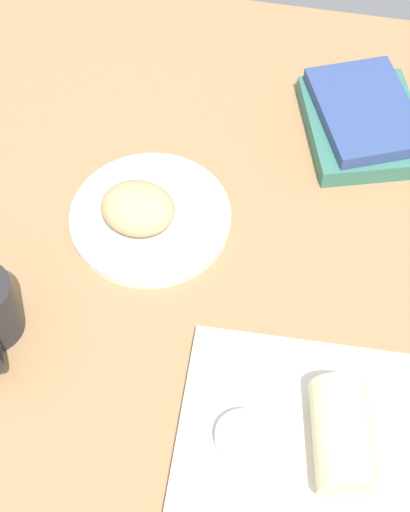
{
  "coord_description": "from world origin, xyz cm",
  "views": [
    {
      "loc": [
        49.93,
        13.05,
        86.79
      ],
      "look_at": [
        -1.93,
        2.98,
        7.0
      ],
      "focal_mm": 54.16,
      "sensor_mm": 36.0,
      "label": 1
    }
  ],
  "objects_px": {
    "square_plate": "(294,447)",
    "breakfast_wrap": "(342,436)",
    "sauce_cup": "(242,439)",
    "book_stack": "(363,120)",
    "round_plate": "(151,218)",
    "scone_pastry": "(138,208)"
  },
  "relations": [
    {
      "from": "scone_pastry",
      "to": "square_plate",
      "type": "bearing_deg",
      "value": 42.12
    },
    {
      "from": "round_plate",
      "to": "breakfast_wrap",
      "type": "xyz_separation_m",
      "value": [
        0.27,
        0.27,
        0.04
      ]
    },
    {
      "from": "square_plate",
      "to": "scone_pastry",
      "type": "bearing_deg",
      "value": -137.88
    },
    {
      "from": "scone_pastry",
      "to": "sauce_cup",
      "type": "relative_size",
      "value": 1.64
    },
    {
      "from": "sauce_cup",
      "to": "round_plate",
      "type": "bearing_deg",
      "value": -149.23
    },
    {
      "from": "scone_pastry",
      "to": "sauce_cup",
      "type": "height_order",
      "value": "scone_pastry"
    },
    {
      "from": "book_stack",
      "to": "scone_pastry",
      "type": "bearing_deg",
      "value": -50.62
    },
    {
      "from": "book_stack",
      "to": "breakfast_wrap",
      "type": "bearing_deg",
      "value": 1.39
    },
    {
      "from": "square_plate",
      "to": "breakfast_wrap",
      "type": "distance_m",
      "value": 0.06
    },
    {
      "from": "square_plate",
      "to": "breakfast_wrap",
      "type": "xyz_separation_m",
      "value": [
        -0.01,
        0.05,
        0.04
      ]
    },
    {
      "from": "sauce_cup",
      "to": "breakfast_wrap",
      "type": "distance_m",
      "value": 0.11
    },
    {
      "from": "sauce_cup",
      "to": "breakfast_wrap",
      "type": "height_order",
      "value": "breakfast_wrap"
    },
    {
      "from": "breakfast_wrap",
      "to": "book_stack",
      "type": "xyz_separation_m",
      "value": [
        -0.48,
        -0.01,
        -0.02
      ]
    },
    {
      "from": "square_plate",
      "to": "breakfast_wrap",
      "type": "height_order",
      "value": "breakfast_wrap"
    },
    {
      "from": "square_plate",
      "to": "book_stack",
      "type": "height_order",
      "value": "book_stack"
    },
    {
      "from": "sauce_cup",
      "to": "breakfast_wrap",
      "type": "relative_size",
      "value": 0.5
    },
    {
      "from": "scone_pastry",
      "to": "book_stack",
      "type": "height_order",
      "value": "scone_pastry"
    },
    {
      "from": "square_plate",
      "to": "round_plate",
      "type": "bearing_deg",
      "value": -140.53
    },
    {
      "from": "round_plate",
      "to": "scone_pastry",
      "type": "distance_m",
      "value": 0.04
    },
    {
      "from": "round_plate",
      "to": "square_plate",
      "type": "bearing_deg",
      "value": 39.47
    },
    {
      "from": "round_plate",
      "to": "breakfast_wrap",
      "type": "bearing_deg",
      "value": 45.48
    },
    {
      "from": "sauce_cup",
      "to": "scone_pastry",
      "type": "bearing_deg",
      "value": -146.42
    }
  ]
}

